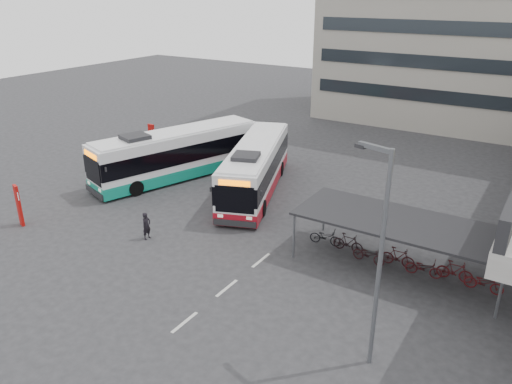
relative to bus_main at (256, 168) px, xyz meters
The scene contains 10 objects.
ground 8.41m from the bus_main, 70.46° to the right, with size 120.00×120.00×0.00m, color #28282B.
bike_shelter 12.23m from the bus_main, 22.97° to the right, with size 10.00×4.00×2.54m.
road_markings 12.10m from the bus_main, 63.98° to the right, with size 0.15×7.60×0.01m.
bus_main is the anchor object (origin of this frame).
bus_teal 6.27m from the bus_main, behind, with size 6.52×12.84×3.73m.
pedestrian 9.24m from the bus_main, 98.03° to the right, with size 0.57×0.37×1.56m, color black.
lamp_post 17.50m from the bus_main, 43.69° to the right, with size 1.42×0.53×8.25m.
sign_totem_south 14.61m from the bus_main, 126.37° to the right, with size 0.53×0.30×2.49m.
sign_totem_mid 10.44m from the bus_main, 154.40° to the right, with size 0.56×0.30×2.61m.
sign_totem_north 11.33m from the bus_main, behind, with size 0.58×0.20×2.69m.
Camera 1 is at (14.12, -18.80, 12.83)m, focal length 35.00 mm.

